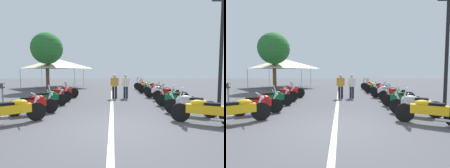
% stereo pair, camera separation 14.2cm
% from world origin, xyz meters
% --- Properties ---
extents(ground_plane, '(80.00, 80.00, 0.00)m').
position_xyz_m(ground_plane, '(0.00, 0.00, 0.00)').
color(ground_plane, '#4C4C51').
extents(lane_centre_stripe, '(14.41, 0.16, 0.01)m').
position_xyz_m(lane_centre_stripe, '(4.03, 0.00, 0.00)').
color(lane_centre_stripe, beige).
rests_on(lane_centre_stripe, ground_plane).
extents(motorcycle_left_row_0, '(1.34, 1.81, 1.01)m').
position_xyz_m(motorcycle_left_row_0, '(0.56, 3.30, 0.46)').
color(motorcycle_left_row_0, black).
rests_on(motorcycle_left_row_0, ground_plane).
extents(motorcycle_left_row_1, '(0.99, 1.87, 1.20)m').
position_xyz_m(motorcycle_left_row_1, '(1.88, 3.22, 0.46)').
color(motorcycle_left_row_1, black).
rests_on(motorcycle_left_row_1, ground_plane).
extents(motorcycle_left_row_2, '(1.26, 1.81, 0.99)m').
position_xyz_m(motorcycle_left_row_2, '(3.41, 3.23, 0.45)').
color(motorcycle_left_row_2, black).
rests_on(motorcycle_left_row_2, ground_plane).
extents(motorcycle_left_row_3, '(1.12, 1.82, 1.21)m').
position_xyz_m(motorcycle_left_row_3, '(4.67, 3.25, 0.47)').
color(motorcycle_left_row_3, black).
rests_on(motorcycle_left_row_3, ground_plane).
extents(motorcycle_left_row_4, '(1.33, 1.87, 1.01)m').
position_xyz_m(motorcycle_left_row_4, '(6.14, 3.19, 0.47)').
color(motorcycle_left_row_4, black).
rests_on(motorcycle_left_row_4, ground_plane).
extents(motorcycle_right_row_0, '(1.08, 2.04, 1.22)m').
position_xyz_m(motorcycle_right_row_0, '(0.56, -3.11, 0.47)').
color(motorcycle_right_row_0, black).
rests_on(motorcycle_right_row_0, ground_plane).
extents(motorcycle_right_row_1, '(1.13, 1.89, 1.21)m').
position_xyz_m(motorcycle_right_row_1, '(1.76, -3.17, 0.47)').
color(motorcycle_right_row_1, black).
rests_on(motorcycle_right_row_1, ground_plane).
extents(motorcycle_right_row_2, '(1.22, 1.75, 1.20)m').
position_xyz_m(motorcycle_right_row_2, '(3.33, -3.14, 0.46)').
color(motorcycle_right_row_2, black).
rests_on(motorcycle_right_row_2, ground_plane).
extents(motorcycle_right_row_3, '(1.13, 1.87, 1.22)m').
position_xyz_m(motorcycle_right_row_3, '(4.86, -3.35, 0.47)').
color(motorcycle_right_row_3, black).
rests_on(motorcycle_right_row_3, ground_plane).
extents(motorcycle_right_row_4, '(1.26, 1.81, 1.01)m').
position_xyz_m(motorcycle_right_row_4, '(6.21, -3.12, 0.46)').
color(motorcycle_right_row_4, black).
rests_on(motorcycle_right_row_4, ground_plane).
extents(motorcycle_right_row_5, '(1.17, 1.92, 0.99)m').
position_xyz_m(motorcycle_right_row_5, '(7.76, -3.32, 0.45)').
color(motorcycle_right_row_5, black).
rests_on(motorcycle_right_row_5, ground_plane).
extents(motorcycle_right_row_6, '(0.96, 2.01, 1.22)m').
position_xyz_m(motorcycle_right_row_6, '(9.13, -3.11, 0.48)').
color(motorcycle_right_row_6, black).
rests_on(motorcycle_right_row_6, ground_plane).
extents(motorcycle_right_row_7, '(1.19, 1.87, 1.22)m').
position_xyz_m(motorcycle_right_row_7, '(10.51, -3.16, 0.48)').
color(motorcycle_right_row_7, black).
rests_on(motorcycle_right_row_7, ground_plane).
extents(motorcycle_right_row_8, '(1.14, 1.97, 1.22)m').
position_xyz_m(motorcycle_right_row_8, '(12.07, -3.14, 0.47)').
color(motorcycle_right_row_8, black).
rests_on(motorcycle_right_row_8, ground_plane).
extents(street_lamp_twin_globe, '(0.32, 1.22, 5.02)m').
position_xyz_m(street_lamp_twin_globe, '(2.13, -4.59, 3.42)').
color(street_lamp_twin_globe, black).
rests_on(street_lamp_twin_globe, ground_plane).
extents(parking_meter, '(0.19, 0.14, 1.29)m').
position_xyz_m(parking_meter, '(2.05, 4.61, 0.90)').
color(parking_meter, slate).
rests_on(parking_meter, ground_plane).
extents(bystander_0, '(0.33, 0.46, 1.57)m').
position_xyz_m(bystander_0, '(6.44, -0.92, 0.91)').
color(bystander_0, '#1E2338').
rests_on(bystander_0, ground_plane).
extents(bystander_1, '(0.32, 0.53, 1.58)m').
position_xyz_m(bystander_1, '(6.31, -0.17, 0.92)').
color(bystander_1, black).
rests_on(bystander_1, ground_plane).
extents(roadside_tree_0, '(2.90, 2.90, 5.37)m').
position_xyz_m(roadside_tree_0, '(11.27, 6.05, 3.89)').
color(roadside_tree_0, brown).
rests_on(roadside_tree_0, ground_plane).
extents(event_tent, '(5.82, 5.82, 3.20)m').
position_xyz_m(event_tent, '(14.31, 6.23, 2.65)').
color(event_tent, beige).
rests_on(event_tent, ground_plane).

